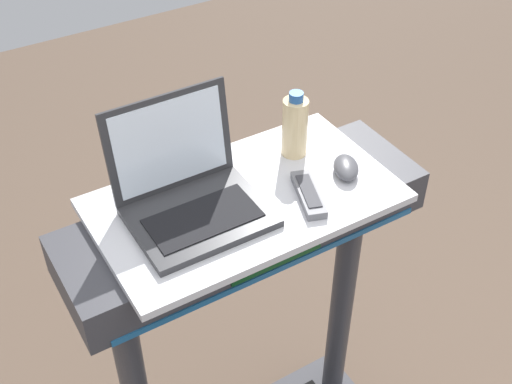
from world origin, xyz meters
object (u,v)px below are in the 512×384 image
at_px(computer_mouse, 346,167).
at_px(laptop, 190,192).
at_px(tv_remote, 309,194).
at_px(water_bottle, 295,126).

bearing_deg(computer_mouse, laptop, -161.41).
bearing_deg(laptop, tv_remote, -22.10).
xyz_separation_m(water_bottle, tv_remote, (-0.07, -0.16, -0.07)).
distance_m(water_bottle, tv_remote, 0.19).
height_order(computer_mouse, tv_remote, computer_mouse).
bearing_deg(water_bottle, computer_mouse, -65.53).
bearing_deg(laptop, computer_mouse, -10.46).
bearing_deg(tv_remote, laptop, 157.20).
height_order(laptop, tv_remote, laptop).
distance_m(computer_mouse, tv_remote, 0.13).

